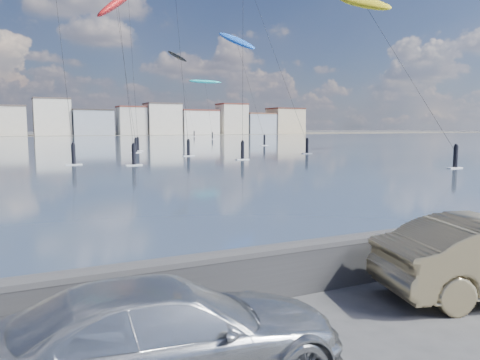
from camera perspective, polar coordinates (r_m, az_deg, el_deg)
name	(u,v)px	position (r m, az deg, el deg)	size (l,w,h in m)	color
bay_water	(31,144)	(96.61, -24.10, 3.97)	(500.00, 177.00, 0.00)	#334760
far_shore_strip	(20,135)	(205.05, -25.22, 4.97)	(500.00, 60.00, 0.00)	#4C473D
seawall	(222,276)	(8.86, -2.16, -11.67)	(400.00, 0.36, 1.08)	#28282B
far_buildings	(24,119)	(191.07, -24.83, 6.73)	(240.79, 13.26, 14.60)	#9EA8B7
car_silver	(168,335)	(6.38, -8.74, -18.13)	(1.94, 4.78, 1.39)	#B5B9BC
kitesurfer_5	(178,58)	(170.65, -7.60, 14.55)	(8.40, 11.70, 29.81)	black
kitesurfer_6	(365,5)	(54.56, 15.00, 19.90)	(4.82, 18.46, 18.63)	yellow
kitesurfer_10	(237,42)	(89.31, -0.43, 16.53)	(5.78, 11.93, 21.65)	blue
kitesurfer_12	(205,82)	(135.42, -4.28, 11.80)	(9.68, 11.83, 16.84)	#19BFBF
kitesurfer_13	(118,4)	(57.01, -14.66, 20.07)	(7.06, 18.17, 20.21)	red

